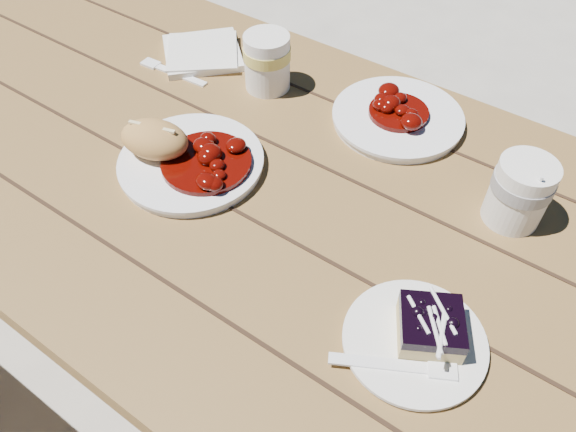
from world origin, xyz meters
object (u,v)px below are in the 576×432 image
Objects in this scene: bread_roll at (155,139)px; second_plate at (397,118)px; coffee_cup at (519,192)px; dessert_plate at (414,342)px; main_plate at (191,163)px; second_cup at (267,62)px; picnic_table at (245,230)px; blueberry_cake at (431,326)px.

bread_roll reaches higher than second_plate.
second_plate is (-0.25, 0.11, -0.05)m from coffee_cup.
second_plate is (-0.23, 0.38, 0.00)m from dessert_plate.
coffee_cup reaches higher than main_plate.
second_plate reaches higher than dessert_plate.
second_plate is 2.14× the size of second_cup.
bread_roll is (-0.12, -0.06, 0.21)m from picnic_table.
dessert_plate is (0.45, -0.08, -0.00)m from main_plate.
picnic_table is at bearing 28.06° from bread_roll.
dessert_plate is at bearing -10.67° from main_plate.
dessert_plate is 0.45m from second_plate.
bread_roll is at bearing -94.92° from second_cup.
coffee_cup is (0.41, 0.15, 0.21)m from picnic_table.
second_plate is (0.28, 0.32, -0.04)m from bread_roll.
coffee_cup is 0.27m from second_plate.
main_plate is 2.22× the size of blueberry_cake.
coffee_cup reaches higher than dessert_plate.
dessert_plate is 0.77× the size of second_plate.
dessert_plate is at bearing -153.20° from blueberry_cake.
coffee_cup is 0.51m from second_cup.
bread_roll is 0.57m from coffee_cup.
coffee_cup reaches higher than blueberry_cake.
coffee_cup is (0.53, 0.21, 0.01)m from bread_roll.
blueberry_cake is at bearing -33.43° from second_cup.
second_plate is (0.16, 0.26, 0.17)m from picnic_table.
main_plate is 0.26m from second_cup.
coffee_cup is 0.47× the size of second_plate.
bread_roll is 1.10× the size of blueberry_cake.
second_cup reaches higher than dessert_plate.
dessert_plate reaches higher than picnic_table.
main_plate reaches higher than picnic_table.
picnic_table is 8.57× the size of main_plate.
blueberry_cake is 0.46× the size of second_plate.
main_plate is at bearing 19.98° from bread_roll.
picnic_table is at bearing -159.63° from coffee_cup.
main_plate is 1.02× the size of second_plate.
dessert_plate is (0.50, -0.06, -0.04)m from bread_roll.
second_cup is (-0.50, 0.06, 0.00)m from coffee_cup.
dessert_plate is at bearing -18.52° from picnic_table.
second_cup reaches higher than picnic_table.
coffee_cup is at bearing -6.79° from second_cup.
blueberry_cake is (0.01, 0.01, 0.03)m from dessert_plate.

